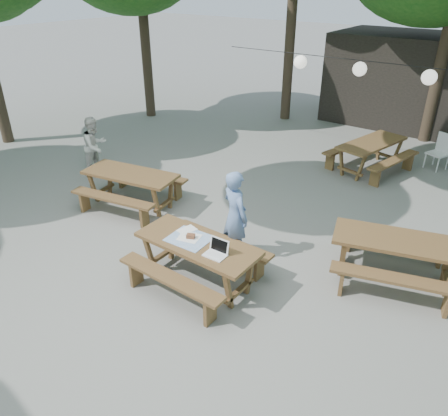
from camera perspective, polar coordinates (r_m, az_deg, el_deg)
ground at (r=7.40m, az=-0.95°, el=-8.52°), size 80.00×80.00×0.00m
pavilion at (r=15.80m, az=25.24°, el=14.66°), size 6.00×3.00×2.80m
main_picnic_table at (r=7.02m, az=-3.42°, el=-6.95°), size 2.00×1.58×0.75m
picnic_table_nw at (r=9.54m, az=-11.97°, el=2.53°), size 2.17×1.92×0.75m
picnic_table_ne at (r=7.60m, az=21.44°, el=-6.14°), size 2.28×2.06×0.75m
picnic_table_far_e at (r=11.69m, az=18.53°, el=6.54°), size 1.97×2.21×0.75m
woman at (r=7.39m, az=1.48°, el=-1.02°), size 0.70×0.59×1.63m
second_person at (r=11.17m, az=-16.47°, el=7.74°), size 0.63×0.77×1.45m
plastic_chair at (r=12.47m, az=26.05°, el=5.78°), size 0.58×0.58×0.90m
laptop at (r=6.50m, az=-0.92°, el=-5.61°), size 0.34×0.27×0.24m
tabletop_clutter at (r=6.91m, az=-4.53°, el=-3.89°), size 0.68×0.63×0.08m
paper_lanterns at (r=11.53m, az=17.37°, el=16.95°), size 9.00×0.34×0.38m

